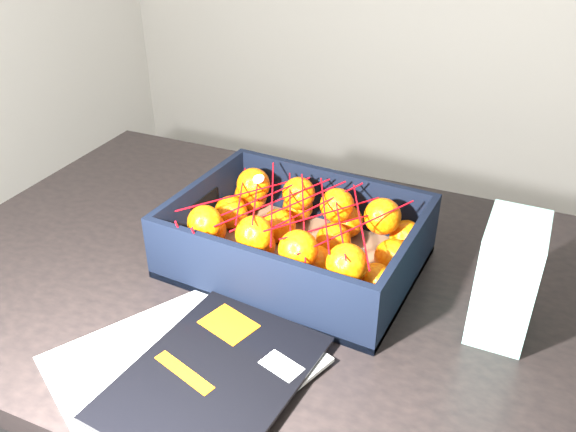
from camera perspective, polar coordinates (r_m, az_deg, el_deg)
The scene contains 6 objects.
table at distance 1.06m, azimuth -1.06°, elevation -9.75°, with size 1.25×0.88×0.75m.
magazine_stack at distance 0.83m, azimuth -9.07°, elevation -14.32°, with size 0.37×0.34×0.02m.
produce_crate at distance 1.00m, azimuth 0.80°, elevation -2.93°, with size 0.39×0.29×0.11m.
clementine_heap at distance 0.99m, azimuth 0.73°, elevation -1.82°, with size 0.37×0.28×0.11m.
mesh_net at distance 0.96m, azimuth 0.30°, elevation 0.50°, with size 0.33×0.26×0.09m.
retail_carton at distance 0.89m, azimuth 20.19°, elevation -5.59°, with size 0.08×0.12×0.18m, color silver.
Camera 1 is at (0.35, -0.65, 1.34)m, focal length 37.24 mm.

